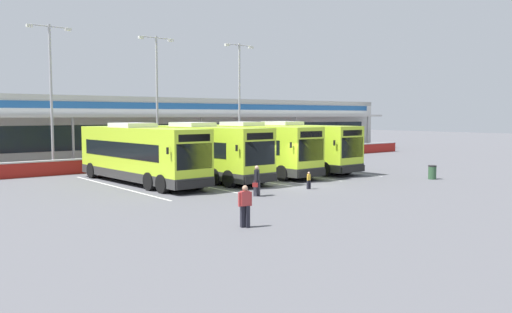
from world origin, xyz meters
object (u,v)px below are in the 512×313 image
at_px(coach_bus_right_centre, 291,147).
at_px(pedestrian_in_dark_coat, 245,205).
at_px(lamp_post_west, 51,88).
at_px(lamp_post_centre, 157,92).
at_px(coach_bus_leftmost, 140,155).
at_px(coach_bus_centre, 250,149).
at_px(pedestrian_with_handbag, 257,180).
at_px(lamp_post_east, 239,94).
at_px(litter_bin, 432,172).
at_px(pedestrian_child, 309,180).
at_px(coach_bus_left_centre, 201,152).

relative_size(coach_bus_right_centre, pedestrian_in_dark_coat, 7.55).
bearing_deg(lamp_post_west, lamp_post_centre, 1.39).
xyz_separation_m(coach_bus_leftmost, lamp_post_west, (-2.06, 10.37, 4.50)).
relative_size(coach_bus_leftmost, lamp_post_west, 1.11).
distance_m(lamp_post_west, lamp_post_centre, 8.97).
height_order(pedestrian_in_dark_coat, lamp_post_west, lamp_post_west).
bearing_deg(coach_bus_centre, lamp_post_west, 135.42).
bearing_deg(coach_bus_leftmost, pedestrian_with_handbag, -74.60).
bearing_deg(lamp_post_east, coach_bus_right_centre, -104.40).
distance_m(coach_bus_leftmost, litter_bin, 19.19).
bearing_deg(pedestrian_child, coach_bus_leftmost, 126.97).
height_order(coach_bus_right_centre, pedestrian_with_handbag, coach_bus_right_centre).
height_order(coach_bus_right_centre, lamp_post_west, lamp_post_west).
height_order(coach_bus_leftmost, coach_bus_centre, same).
bearing_deg(litter_bin, lamp_post_west, 131.24).
bearing_deg(coach_bus_left_centre, coach_bus_leftmost, 173.74).
relative_size(coach_bus_right_centre, lamp_post_west, 1.11).
bearing_deg(lamp_post_centre, litter_bin, -66.28).
height_order(coach_bus_centre, pedestrian_child, coach_bus_centre).
height_order(lamp_post_centre, lamp_post_east, same).
height_order(lamp_post_west, lamp_post_centre, same).
bearing_deg(pedestrian_with_handbag, coach_bus_centre, 53.63).
height_order(pedestrian_with_handbag, litter_bin, pedestrian_with_handbag).
xyz_separation_m(lamp_post_west, lamp_post_centre, (8.96, 0.22, 0.00)).
bearing_deg(pedestrian_with_handbag, pedestrian_in_dark_coat, -132.18).
xyz_separation_m(coach_bus_centre, litter_bin, (7.46, -10.17, -1.32)).
distance_m(pedestrian_in_dark_coat, lamp_post_east, 30.78).
bearing_deg(lamp_post_centre, lamp_post_east, -4.68).
bearing_deg(lamp_post_centre, pedestrian_child, -91.50).
xyz_separation_m(coach_bus_right_centre, lamp_post_centre, (-5.78, 10.71, 4.50)).
bearing_deg(pedestrian_in_dark_coat, coach_bus_right_centre, 42.69).
xyz_separation_m(coach_bus_left_centre, lamp_post_centre, (2.71, 11.05, 4.50)).
relative_size(pedestrian_in_dark_coat, litter_bin, 1.74).
bearing_deg(pedestrian_with_handbag, litter_bin, -6.95).
distance_m(pedestrian_in_dark_coat, lamp_post_west, 25.39).
distance_m(coach_bus_leftmost, pedestrian_in_dark_coat, 14.72).
relative_size(pedestrian_with_handbag, lamp_post_west, 0.15).
xyz_separation_m(lamp_post_east, litter_bin, (0.84, -20.25, -5.82)).
distance_m(coach_bus_left_centre, lamp_post_east, 15.82).
relative_size(coach_bus_right_centre, pedestrian_with_handbag, 7.55).
bearing_deg(lamp_post_centre, coach_bus_centre, -80.81).
distance_m(lamp_post_centre, litter_bin, 23.60).
bearing_deg(lamp_post_centre, lamp_post_west, -178.61).
bearing_deg(litter_bin, pedestrian_child, 169.24).
bearing_deg(litter_bin, coach_bus_leftmost, 147.28).
height_order(pedestrian_with_handbag, pedestrian_in_dark_coat, same).
distance_m(lamp_post_west, litter_bin, 28.16).
xyz_separation_m(coach_bus_right_centre, pedestrian_in_dark_coat, (-15.50, -14.30, -0.91)).
xyz_separation_m(coach_bus_left_centre, coach_bus_right_centre, (8.49, 0.34, 0.00)).
height_order(lamp_post_centre, litter_bin, lamp_post_centre).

